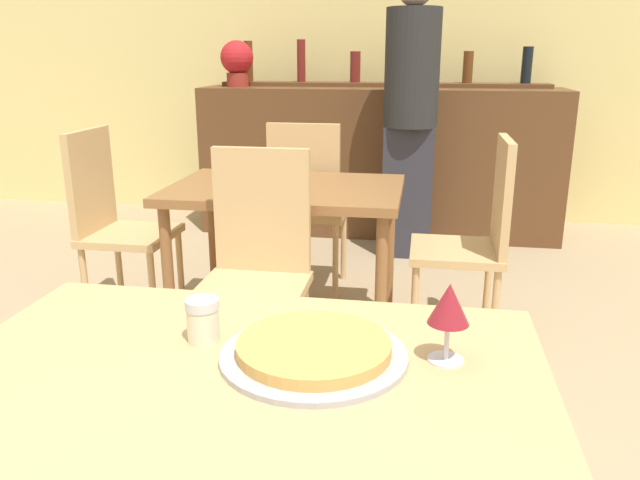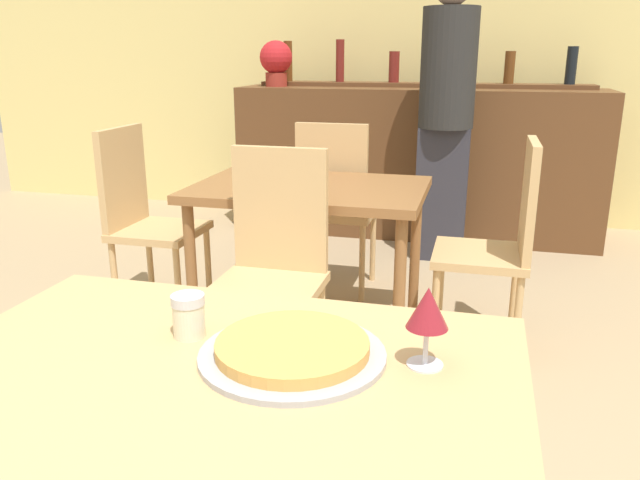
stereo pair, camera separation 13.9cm
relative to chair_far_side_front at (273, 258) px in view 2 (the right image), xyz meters
The scene contains 14 objects.
wall_back 3.06m from the chair_far_side_front, 84.38° to the left, with size 8.00×0.05×2.80m.
dining_table_near 1.23m from the chair_far_side_front, 76.43° to the right, with size 1.16×0.79×0.73m.
dining_table_far 0.53m from the chair_far_side_front, 90.00° to the left, with size 1.05×0.72×0.72m.
bar_counter 2.44m from the chair_far_side_front, 83.21° to the left, with size 2.60×0.56×1.06m.
bar_back_shelf 2.64m from the chair_far_side_front, 83.48° to the left, with size 2.39×0.24×0.34m.
chair_far_side_front is the anchor object (origin of this frame).
chair_far_side_back 1.05m from the chair_far_side_front, 90.00° to the left, with size 0.40×0.40×0.96m.
chair_far_side_left 1.01m from the chair_far_side_front, 148.56° to the left, with size 0.40×0.40×0.96m.
chair_far_side_right 1.01m from the chair_far_side_front, 31.44° to the left, with size 0.40×0.40×0.96m.
pizza_tray 1.20m from the chair_far_side_front, 69.36° to the right, with size 0.37×0.37×0.04m.
cheese_shaker 1.11m from the chair_far_side_front, 80.44° to the right, with size 0.07×0.07×0.09m.
person_standing 1.96m from the chair_far_side_front, 74.27° to the left, with size 0.34×0.34×1.79m.
wine_glass 1.30m from the chair_far_side_front, 58.03° to the right, with size 0.08×0.08×0.16m.
potted_plant 2.59m from the chair_far_side_front, 107.82° to the left, with size 0.24×0.24×0.33m.
Camera 2 is at (0.46, -0.97, 1.30)m, focal length 35.00 mm.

